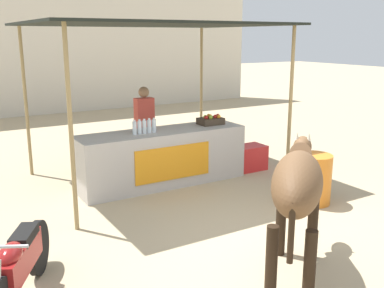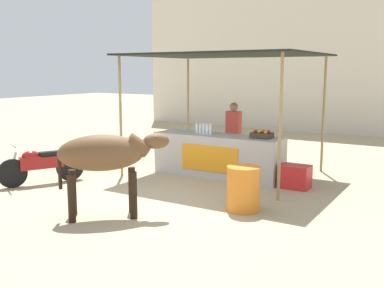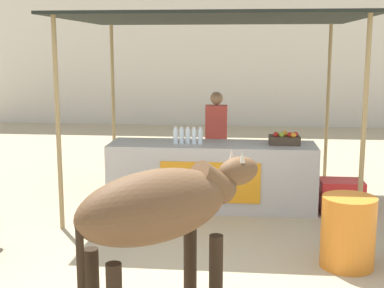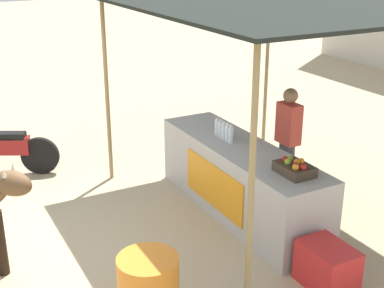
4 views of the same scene
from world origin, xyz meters
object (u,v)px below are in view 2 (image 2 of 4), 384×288
(fruit_crate, at_px, (262,135))
(water_barrel, at_px, (243,189))
(vendor_behind_counter, at_px, (233,136))
(cow, at_px, (106,156))
(stall_counter, at_px, (218,156))
(cooler_box, at_px, (295,177))
(motorcycle_parked, at_px, (41,164))

(fruit_crate, distance_m, water_barrel, 2.25)
(vendor_behind_counter, xyz_separation_m, cow, (-0.21, -4.27, 0.18))
(stall_counter, relative_size, cow, 1.90)
(cooler_box, bearing_deg, cow, -120.98)
(stall_counter, height_order, water_barrel, stall_counter)
(motorcycle_parked, bearing_deg, vendor_behind_counter, 49.35)
(fruit_crate, bearing_deg, vendor_behind_counter, 145.51)
(cow, bearing_deg, motorcycle_parked, 161.35)
(fruit_crate, relative_size, motorcycle_parked, 0.27)
(water_barrel, xyz_separation_m, cow, (-1.78, -1.48, 0.64))
(stall_counter, xyz_separation_m, fruit_crate, (1.04, 0.05, 0.55))
(fruit_crate, height_order, motorcycle_parked, fruit_crate)
(cooler_box, relative_size, motorcycle_parked, 0.37)
(motorcycle_parked, bearing_deg, cow, -18.65)
(cooler_box, height_order, cow, cow)
(fruit_crate, distance_m, vendor_behind_counter, 1.26)
(stall_counter, distance_m, cooler_box, 1.88)
(stall_counter, distance_m, vendor_behind_counter, 0.84)
(vendor_behind_counter, distance_m, motorcycle_parked, 4.46)
(fruit_crate, height_order, cow, cow)
(fruit_crate, bearing_deg, stall_counter, -177.27)
(fruit_crate, distance_m, cooler_box, 1.15)
(cow, bearing_deg, fruit_crate, 70.89)
(cow, bearing_deg, water_barrel, 39.75)
(motorcycle_parked, bearing_deg, cooler_box, 28.00)
(water_barrel, bearing_deg, vendor_behind_counter, 119.39)
(vendor_behind_counter, bearing_deg, stall_counter, -91.50)
(water_barrel, bearing_deg, stall_counter, 128.01)
(stall_counter, bearing_deg, motorcycle_parked, -137.68)
(vendor_behind_counter, distance_m, cow, 4.28)
(motorcycle_parked, bearing_deg, stall_counter, 42.32)
(vendor_behind_counter, relative_size, cooler_box, 2.75)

